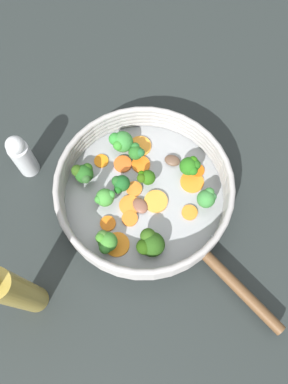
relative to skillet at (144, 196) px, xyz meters
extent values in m
plane|color=#222827|center=(0.00, 0.00, -0.01)|extent=(4.00, 4.00, 0.00)
cylinder|color=#939699|center=(0.00, 0.00, 0.00)|extent=(0.33, 0.33, 0.02)
torus|color=#9A9693|center=(0.00, 0.00, 0.01)|extent=(0.34, 0.34, 0.01)
torus|color=#9A9693|center=(0.00, 0.00, 0.03)|extent=(0.34, 0.34, 0.01)
torus|color=#9A9693|center=(0.00, 0.00, 0.04)|extent=(0.34, 0.34, 0.01)
torus|color=#9A9693|center=(0.00, 0.00, 0.05)|extent=(0.34, 0.34, 0.01)
torus|color=#9A9693|center=(0.00, 0.00, 0.06)|extent=(0.34, 0.34, 0.01)
cylinder|color=brown|center=(-0.13, -0.22, 0.02)|extent=(0.11, 0.17, 0.02)
sphere|color=#91979A|center=(-0.11, -0.11, 0.01)|extent=(0.01, 0.01, 0.01)
sphere|color=#91989D|center=(-0.05, -0.15, 0.01)|extent=(0.01, 0.01, 0.01)
cylinder|color=orange|center=(-0.01, -0.10, 0.01)|extent=(0.04, 0.04, 0.00)
cylinder|color=#E55C0F|center=(0.08, -0.09, 0.01)|extent=(0.04, 0.04, 0.00)
cylinder|color=orange|center=(0.10, 0.04, 0.01)|extent=(0.05, 0.05, 0.00)
cylinder|color=orange|center=(0.05, 0.06, 0.01)|extent=(0.05, 0.05, 0.01)
cylinder|color=orange|center=(0.05, -0.08, 0.01)|extent=(0.07, 0.07, 0.00)
cylinder|color=orange|center=(0.06, 0.02, 0.01)|extent=(0.05, 0.05, 0.00)
cylinder|color=orange|center=(0.01, 0.02, 0.01)|extent=(0.03, 0.03, 0.01)
cylinder|color=orange|center=(-0.11, 0.02, 0.01)|extent=(0.05, 0.05, 0.00)
cylinder|color=orange|center=(-0.06, 0.01, 0.01)|extent=(0.04, 0.04, 0.01)
cylinder|color=orange|center=(-0.08, 0.05, 0.01)|extent=(0.04, 0.04, 0.00)
cylinder|color=orange|center=(0.05, 0.11, 0.01)|extent=(0.04, 0.04, 0.00)
cylinder|color=orange|center=(-0.01, -0.03, 0.01)|extent=(0.06, 0.06, 0.01)
cylinder|color=orange|center=(-0.03, 0.02, 0.01)|extent=(0.06, 0.06, 0.00)
cylinder|color=#7C955B|center=(0.00, 0.04, 0.02)|extent=(0.01, 0.01, 0.02)
sphere|color=#18521E|center=(0.00, 0.04, 0.04)|extent=(0.03, 0.03, 0.03)
sphere|color=#155617|center=(-0.02, 0.05, 0.04)|extent=(0.02, 0.02, 0.02)
sphere|color=#1F531F|center=(0.00, 0.05, 0.04)|extent=(0.02, 0.02, 0.02)
cylinder|color=#609850|center=(0.07, -0.07, 0.02)|extent=(0.01, 0.01, 0.02)
sphere|color=#236416|center=(0.07, -0.07, 0.04)|extent=(0.04, 0.04, 0.04)
sphere|color=#216315|center=(0.07, -0.08, 0.04)|extent=(0.02, 0.02, 0.02)
sphere|color=#26680E|center=(0.08, -0.08, 0.04)|extent=(0.02, 0.02, 0.02)
sphere|color=#205A14|center=(0.08, -0.08, 0.04)|extent=(0.02, 0.02, 0.02)
cylinder|color=#72A14F|center=(-0.10, -0.05, 0.01)|extent=(0.01, 0.01, 0.01)
sphere|color=#224813|center=(-0.10, -0.05, 0.03)|extent=(0.05, 0.05, 0.05)
sphere|color=#2B5115|center=(-0.09, -0.03, 0.04)|extent=(0.03, 0.03, 0.03)
sphere|color=#1F3F0A|center=(-0.11, -0.03, 0.04)|extent=(0.03, 0.03, 0.03)
cylinder|color=#5E904F|center=(0.03, 0.00, 0.02)|extent=(0.01, 0.01, 0.02)
sphere|color=#265911|center=(0.03, 0.00, 0.03)|extent=(0.03, 0.03, 0.03)
sphere|color=#285F08|center=(0.03, 0.01, 0.04)|extent=(0.01, 0.01, 0.01)
sphere|color=#2C4F0C|center=(0.02, 0.01, 0.04)|extent=(0.02, 0.02, 0.02)
cylinder|color=#7BB35B|center=(-0.12, 0.03, 0.02)|extent=(0.01, 0.01, 0.02)
sphere|color=#3B7D2B|center=(-0.12, 0.03, 0.03)|extent=(0.04, 0.04, 0.04)
sphere|color=#367C2C|center=(-0.13, 0.03, 0.04)|extent=(0.02, 0.02, 0.02)
sphere|color=#397C23|center=(-0.11, 0.05, 0.04)|extent=(0.02, 0.02, 0.02)
sphere|color=#45742D|center=(-0.11, 0.05, 0.04)|extent=(0.02, 0.02, 0.02)
cylinder|color=#658D53|center=(0.01, -0.12, 0.02)|extent=(0.01, 0.01, 0.02)
sphere|color=#367C36|center=(0.01, -0.12, 0.04)|extent=(0.04, 0.04, 0.04)
sphere|color=#37773F|center=(0.02, -0.13, 0.04)|extent=(0.02, 0.02, 0.02)
sphere|color=#397F39|center=(0.03, -0.12, 0.04)|extent=(0.02, 0.02, 0.02)
cylinder|color=#6F975C|center=(0.07, 0.04, 0.01)|extent=(0.01, 0.01, 0.01)
sphere|color=#246020|center=(0.07, 0.04, 0.03)|extent=(0.03, 0.03, 0.03)
sphere|color=#205E2A|center=(0.07, 0.03, 0.04)|extent=(0.02, 0.02, 0.02)
sphere|color=#266628|center=(0.08, 0.04, 0.03)|extent=(0.02, 0.02, 0.02)
sphere|color=#26671A|center=(0.08, 0.05, 0.03)|extent=(0.01, 0.01, 0.01)
cylinder|color=#6A8B4D|center=(0.09, 0.07, 0.02)|extent=(0.02, 0.02, 0.02)
sphere|color=#337D33|center=(0.09, 0.07, 0.03)|extent=(0.04, 0.04, 0.04)
sphere|color=#328529|center=(0.07, 0.08, 0.04)|extent=(0.02, 0.02, 0.02)
sphere|color=#2D832E|center=(0.09, 0.09, 0.04)|extent=(0.03, 0.03, 0.03)
cylinder|color=olive|center=(0.00, 0.12, 0.01)|extent=(0.01, 0.01, 0.01)
sphere|color=#20551B|center=(0.00, 0.12, 0.03)|extent=(0.04, 0.04, 0.04)
sphere|color=#255314|center=(0.01, 0.12, 0.03)|extent=(0.02, 0.02, 0.02)
sphere|color=#284F22|center=(-0.01, 0.11, 0.04)|extent=(0.02, 0.02, 0.02)
sphere|color=#2A4B13|center=(0.00, 0.14, 0.04)|extent=(0.02, 0.02, 0.02)
cylinder|color=#658748|center=(-0.04, 0.07, 0.02)|extent=(0.01, 0.01, 0.02)
sphere|color=#3E8832|center=(-0.04, 0.07, 0.04)|extent=(0.04, 0.04, 0.04)
sphere|color=#3A8F36|center=(-0.03, 0.06, 0.04)|extent=(0.02, 0.02, 0.02)
sphere|color=#36822E|center=(-0.05, 0.07, 0.04)|extent=(0.02, 0.02, 0.02)
ellipsoid|color=brown|center=(-0.03, 0.00, 0.01)|extent=(0.04, 0.04, 0.01)
ellipsoid|color=brown|center=(0.09, -0.03, 0.01)|extent=(0.03, 0.03, 0.01)
cylinder|color=silver|center=(-0.01, 0.25, 0.04)|extent=(0.04, 0.04, 0.09)
sphere|color=silver|center=(-0.01, 0.25, 0.09)|extent=(0.04, 0.04, 0.04)
cylinder|color=olive|center=(-0.25, 0.13, 0.10)|extent=(0.05, 0.05, 0.21)
camera|label=1|loc=(-0.26, -0.08, 0.70)|focal=35.00mm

